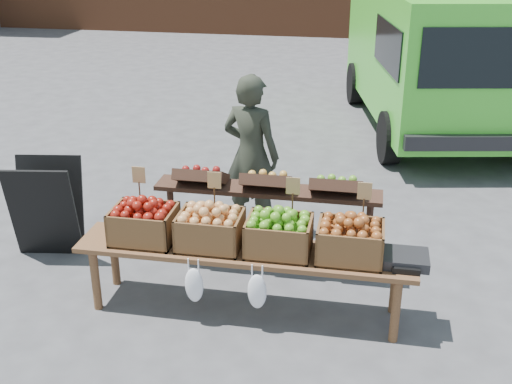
% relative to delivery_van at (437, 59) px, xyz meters
% --- Properties ---
extents(ground, '(80.00, 80.00, 0.00)m').
position_rel_delivery_van_xyz_m(ground, '(-1.82, -5.27, -1.06)').
color(ground, '#48484B').
extents(delivery_van, '(3.03, 5.06, 2.12)m').
position_rel_delivery_van_xyz_m(delivery_van, '(0.00, 0.00, 0.00)').
color(delivery_van, green).
rests_on(delivery_van, ground).
extents(vendor, '(0.68, 0.54, 1.63)m').
position_rel_delivery_van_xyz_m(vendor, '(-2.03, -3.90, -0.24)').
color(vendor, '#282C21').
rests_on(vendor, ground).
extents(chalkboard_sign, '(0.67, 0.43, 0.95)m').
position_rel_delivery_van_xyz_m(chalkboard_sign, '(-3.83, -4.75, -0.59)').
color(chalkboard_sign, black).
rests_on(chalkboard_sign, ground).
extents(back_table, '(2.10, 0.44, 1.04)m').
position_rel_delivery_van_xyz_m(back_table, '(-1.74, -4.66, -0.54)').
color(back_table, '#352017').
rests_on(back_table, ground).
extents(display_bench, '(2.70, 0.56, 0.57)m').
position_rel_delivery_van_xyz_m(display_bench, '(-1.80, -5.38, -0.77)').
color(display_bench, brown).
rests_on(display_bench, ground).
extents(crate_golden_apples, '(0.50, 0.40, 0.28)m').
position_rel_delivery_van_xyz_m(crate_golden_apples, '(-2.62, -5.38, -0.35)').
color(crate_golden_apples, maroon).
rests_on(crate_golden_apples, display_bench).
extents(crate_russet_pears, '(0.50, 0.40, 0.28)m').
position_rel_delivery_van_xyz_m(crate_russet_pears, '(-2.07, -5.38, -0.35)').
color(crate_russet_pears, gold).
rests_on(crate_russet_pears, display_bench).
extents(crate_red_apples, '(0.50, 0.40, 0.28)m').
position_rel_delivery_van_xyz_m(crate_red_apples, '(-1.52, -5.38, -0.35)').
color(crate_red_apples, '#469227').
rests_on(crate_red_apples, display_bench).
extents(crate_green_apples, '(0.50, 0.40, 0.28)m').
position_rel_delivery_van_xyz_m(crate_green_apples, '(-0.97, -5.38, -0.35)').
color(crate_green_apples, brown).
rests_on(crate_green_apples, display_bench).
extents(weighing_scale, '(0.34, 0.30, 0.08)m').
position_rel_delivery_van_xyz_m(weighing_scale, '(-0.55, -5.38, -0.45)').
color(weighing_scale, black).
rests_on(weighing_scale, display_bench).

